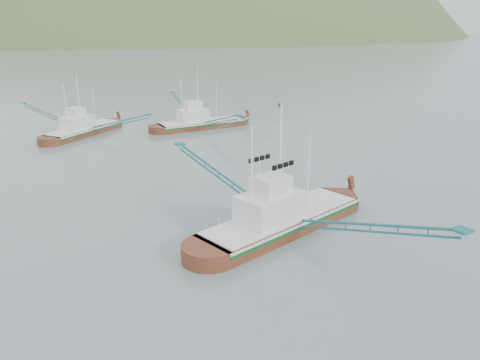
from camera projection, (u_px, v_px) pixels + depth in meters
ground at (279, 240)px, 36.38m from camera, size 1200.00×1200.00×0.00m
main_boat at (282, 207)px, 37.56m from camera, size 15.89×27.46×11.27m
bg_boat_right at (200, 120)px, 74.52m from camera, size 13.84×24.91×10.08m
bg_boat_far at (83, 121)px, 69.99m from camera, size 17.65×21.57×9.75m
headland_right at (234, 38)px, 502.80m from camera, size 684.00×432.00×306.00m
ridge_distant at (7, 38)px, 508.63m from camera, size 960.00×400.00×240.00m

